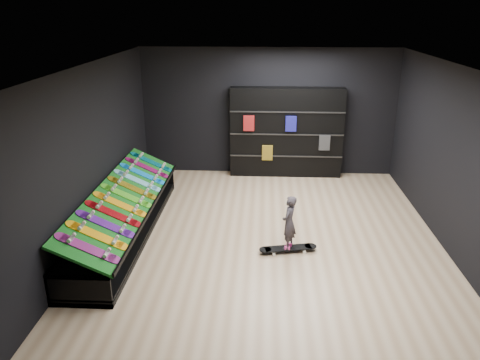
{
  "coord_description": "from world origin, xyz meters",
  "views": [
    {
      "loc": [
        -0.09,
        -7.48,
        3.87
      ],
      "look_at": [
        -0.5,
        0.2,
        1.0
      ],
      "focal_mm": 35.0,
      "sensor_mm": 36.0,
      "label": 1
    }
  ],
  "objects_px": {
    "back_shelving": "(286,132)",
    "child": "(289,232)",
    "floor_skateboard": "(288,250)",
    "display_rack": "(126,221)"
  },
  "relations": [
    {
      "from": "back_shelving",
      "to": "child",
      "type": "distance_m",
      "value": 3.92
    },
    {
      "from": "display_rack",
      "to": "child",
      "type": "bearing_deg",
      "value": -10.48
    },
    {
      "from": "back_shelving",
      "to": "floor_skateboard",
      "type": "bearing_deg",
      "value": -91.33
    },
    {
      "from": "floor_skateboard",
      "to": "child",
      "type": "relative_size",
      "value": 1.77
    },
    {
      "from": "display_rack",
      "to": "floor_skateboard",
      "type": "xyz_separation_m",
      "value": [
        2.89,
        -0.54,
        -0.21
      ]
    },
    {
      "from": "back_shelving",
      "to": "floor_skateboard",
      "type": "distance_m",
      "value": 3.99
    },
    {
      "from": "display_rack",
      "to": "child",
      "type": "relative_size",
      "value": 8.15
    },
    {
      "from": "back_shelving",
      "to": "child",
      "type": "height_order",
      "value": "back_shelving"
    },
    {
      "from": "floor_skateboard",
      "to": "child",
      "type": "xyz_separation_m",
      "value": [
        0.0,
        0.0,
        0.33
      ]
    },
    {
      "from": "display_rack",
      "to": "back_shelving",
      "type": "distance_m",
      "value": 4.54
    }
  ]
}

